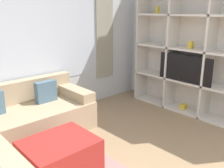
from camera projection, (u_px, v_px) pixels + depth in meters
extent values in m
cube|color=silver|center=(38.00, 42.00, 4.25)|extent=(5.89, 0.07, 2.70)
cube|color=silver|center=(38.00, 37.00, 4.19)|extent=(2.58, 0.01, 1.60)
cube|color=#9E9984|center=(105.00, 32.00, 5.13)|extent=(0.44, 0.03, 1.90)
cube|color=silver|center=(196.00, 39.00, 4.65)|extent=(0.07, 4.36, 2.70)
cube|color=silver|center=(196.00, 48.00, 4.65)|extent=(0.02, 2.27, 2.39)
cube|color=silver|center=(210.00, 52.00, 4.25)|extent=(0.41, 0.04, 2.39)
cube|color=silver|center=(173.00, 47.00, 4.79)|extent=(0.41, 0.04, 2.39)
cube|color=silver|center=(142.00, 43.00, 5.32)|extent=(0.41, 0.04, 2.39)
cube|color=silver|center=(185.00, 109.00, 4.86)|extent=(0.41, 2.27, 0.04)
cube|color=silver|center=(187.00, 81.00, 4.69)|extent=(0.41, 2.27, 0.04)
cube|color=silver|center=(190.00, 49.00, 4.52)|extent=(0.41, 2.27, 0.04)
cube|color=silver|center=(193.00, 15.00, 4.35)|extent=(0.41, 2.27, 0.04)
cube|color=black|center=(185.00, 69.00, 4.50)|extent=(0.04, 1.05, 0.49)
cube|color=black|center=(184.00, 81.00, 4.58)|extent=(0.10, 0.24, 0.03)
cylinder|color=gold|center=(157.00, 10.00, 4.86)|extent=(0.08, 0.08, 0.13)
cube|color=gold|center=(191.00, 45.00, 4.47)|extent=(0.08, 0.08, 0.13)
cube|color=gold|center=(183.00, 106.00, 4.84)|extent=(0.11, 0.11, 0.09)
cube|color=tan|center=(21.00, 125.00, 3.73)|extent=(2.18, 0.95, 0.44)
cube|color=tan|center=(8.00, 94.00, 3.89)|extent=(2.18, 0.18, 0.35)
cube|color=tan|center=(74.00, 92.00, 4.28)|extent=(0.24, 0.89, 0.16)
cube|color=slate|center=(46.00, 92.00, 4.03)|extent=(0.34, 0.12, 0.34)
cube|color=#A82823|center=(60.00, 157.00, 2.92)|extent=(0.81, 0.67, 0.44)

